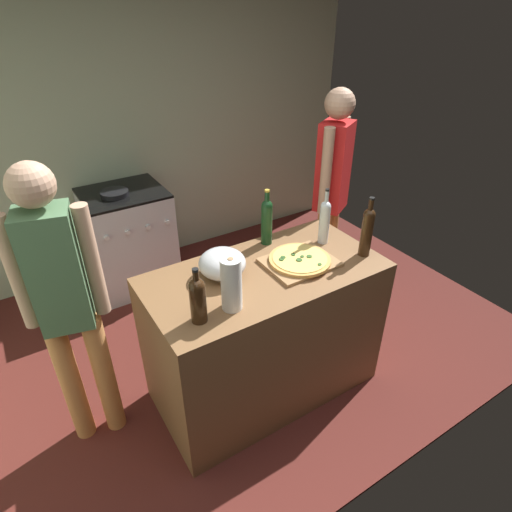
% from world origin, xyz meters
% --- Properties ---
extents(ground_plane, '(4.48, 3.19, 0.02)m').
position_xyz_m(ground_plane, '(0.00, 1.30, -0.01)').
color(ground_plane, '#511E19').
extents(kitchen_wall_rear, '(4.48, 0.10, 2.60)m').
position_xyz_m(kitchen_wall_rear, '(0.00, 2.64, 1.30)').
color(kitchen_wall_rear, '#99A889').
rests_on(kitchen_wall_rear, ground_plane).
extents(counter, '(1.38, 0.70, 0.92)m').
position_xyz_m(counter, '(0.10, 0.60, 0.46)').
color(counter, brown).
rests_on(counter, ground_plane).
extents(cutting_board, '(0.40, 0.32, 0.02)m').
position_xyz_m(cutting_board, '(0.31, 0.56, 0.93)').
color(cutting_board, '#9E7247').
rests_on(cutting_board, counter).
extents(pizza, '(0.36, 0.36, 0.03)m').
position_xyz_m(pizza, '(0.31, 0.56, 0.95)').
color(pizza, tan).
rests_on(pizza, cutting_board).
extents(mixing_bowl, '(0.26, 0.26, 0.16)m').
position_xyz_m(mixing_bowl, '(-0.13, 0.69, 1.00)').
color(mixing_bowl, '#B2B2B7').
rests_on(mixing_bowl, counter).
extents(paper_towel_roll, '(0.10, 0.10, 0.29)m').
position_xyz_m(paper_towel_roll, '(-0.22, 0.42, 1.06)').
color(paper_towel_roll, white).
rests_on(paper_towel_roll, counter).
extents(wine_bottle_green, '(0.06, 0.06, 0.36)m').
position_xyz_m(wine_bottle_green, '(0.59, 0.69, 1.07)').
color(wine_bottle_green, silver).
rests_on(wine_bottle_green, counter).
extents(wine_bottle_amber, '(0.07, 0.07, 0.36)m').
position_xyz_m(wine_bottle_amber, '(0.28, 0.87, 1.08)').
color(wine_bottle_amber, '#143819').
rests_on(wine_bottle_amber, counter).
extents(wine_bottle_dark, '(0.07, 0.07, 0.37)m').
position_xyz_m(wine_bottle_dark, '(0.70, 0.44, 1.09)').
color(wine_bottle_dark, '#331E0F').
rests_on(wine_bottle_dark, counter).
extents(wine_bottle_clear, '(0.08, 0.08, 0.30)m').
position_xyz_m(wine_bottle_clear, '(-0.40, 0.41, 1.05)').
color(wine_bottle_clear, '#331E0F').
rests_on(wine_bottle_clear, counter).
extents(stove, '(0.66, 0.62, 0.92)m').
position_xyz_m(stove, '(-0.22, 2.24, 0.44)').
color(stove, '#B7B7BC').
rests_on(stove, ground_plane).
extents(person_in_stripes, '(0.40, 0.25, 1.68)m').
position_xyz_m(person_in_stripes, '(-0.92, 0.85, 0.98)').
color(person_in_stripes, '#D88C4C').
rests_on(person_in_stripes, ground_plane).
extents(person_in_red, '(0.36, 0.29, 1.73)m').
position_xyz_m(person_in_red, '(1.04, 1.14, 1.01)').
color(person_in_red, '#D88C4C').
rests_on(person_in_red, ground_plane).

